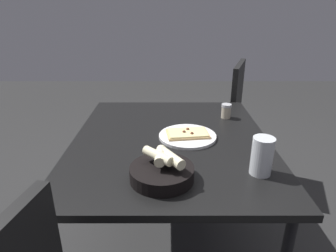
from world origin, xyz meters
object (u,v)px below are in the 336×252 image
(dining_table, at_px, (171,149))
(bread_basket, at_px, (162,171))
(beer_glass, at_px, (262,158))
(pepper_shaker, at_px, (226,112))
(chair_far, at_px, (220,115))
(pizza_plate, at_px, (188,135))

(dining_table, distance_m, bread_basket, 0.37)
(beer_glass, xyz_separation_m, pepper_shaker, (-0.59, -0.02, -0.03))
(beer_glass, height_order, pepper_shaker, beer_glass)
(beer_glass, relative_size, pepper_shaker, 1.84)
(dining_table, height_order, pepper_shaker, pepper_shaker)
(dining_table, bearing_deg, chair_far, 154.68)
(pizza_plate, bearing_deg, pepper_shaker, 138.75)
(dining_table, height_order, beer_glass, beer_glass)
(dining_table, xyz_separation_m, beer_glass, (0.31, 0.34, 0.12))
(pizza_plate, xyz_separation_m, beer_glass, (0.32, 0.26, 0.05))
(pepper_shaker, bearing_deg, chair_far, 172.34)
(dining_table, bearing_deg, beer_glass, 47.21)
(chair_far, bearing_deg, pizza_plate, -20.71)
(beer_glass, bearing_deg, dining_table, -132.79)
(dining_table, distance_m, chair_far, 0.92)
(chair_far, bearing_deg, bread_basket, -19.80)
(pizza_plate, distance_m, pepper_shaker, 0.36)
(pizza_plate, height_order, bread_basket, bread_basket)
(pizza_plate, bearing_deg, chair_far, 159.29)
(dining_table, relative_size, beer_glass, 7.49)
(bread_basket, distance_m, pepper_shaker, 0.73)
(dining_table, height_order, bread_basket, bread_basket)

